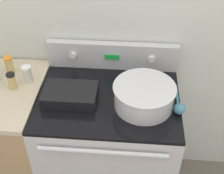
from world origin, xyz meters
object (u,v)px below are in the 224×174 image
at_px(spice_jar_black_cap, 12,81).
at_px(spice_jar_orange_cap, 9,65).
at_px(casserole_dish, 70,94).
at_px(mixing_bowl, 144,95).
at_px(ladle, 179,107).
at_px(spice_jar_white_cap, 27,74).

xyz_separation_m(spice_jar_black_cap, spice_jar_orange_cap, (-0.06, 0.14, 0.01)).
bearing_deg(spice_jar_orange_cap, casserole_dish, -25.81).
xyz_separation_m(mixing_bowl, ladle, (0.19, -0.03, -0.05)).
xyz_separation_m(mixing_bowl, casserole_dish, (-0.41, 0.02, -0.04)).
distance_m(spice_jar_white_cap, spice_jar_orange_cap, 0.15).
bearing_deg(ladle, mixing_bowl, 171.10).
height_order(spice_jar_white_cap, spice_jar_orange_cap, spice_jar_orange_cap).
height_order(mixing_bowl, spice_jar_black_cap, mixing_bowl).
height_order(casserole_dish, ladle, casserole_dish).
bearing_deg(mixing_bowl, ladle, -8.90).
relative_size(spice_jar_white_cap, spice_jar_black_cap, 1.07).
bearing_deg(spice_jar_white_cap, mixing_bowl, -11.67).
relative_size(casserole_dish, spice_jar_black_cap, 2.95).
bearing_deg(mixing_bowl, casserole_dish, 177.42).
bearing_deg(casserole_dish, mixing_bowl, -2.58).
bearing_deg(spice_jar_black_cap, spice_jar_orange_cap, 113.53).
height_order(spice_jar_black_cap, spice_jar_orange_cap, spice_jar_orange_cap).
height_order(casserole_dish, spice_jar_black_cap, spice_jar_black_cap).
distance_m(mixing_bowl, ladle, 0.20).
bearing_deg(casserole_dish, spice_jar_white_cap, 155.95).
relative_size(spice_jar_black_cap, spice_jar_orange_cap, 0.87).
distance_m(casserole_dish, spice_jar_black_cap, 0.35).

